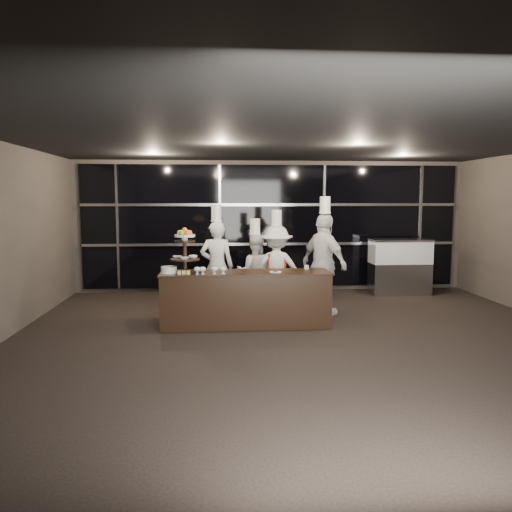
{
  "coord_description": "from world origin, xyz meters",
  "views": [
    {
      "loc": [
        -1.28,
        -6.48,
        2.14
      ],
      "look_at": [
        -0.6,
        2.06,
        1.15
      ],
      "focal_mm": 35.0,
      "sensor_mm": 36.0,
      "label": 1
    }
  ],
  "objects": [
    {
      "name": "window_wall",
      "position": [
        0.0,
        4.94,
        1.5
      ],
      "size": [
        8.6,
        0.1,
        2.8
      ],
      "color": "black",
      "rests_on": "ground"
    },
    {
      "name": "display_case",
      "position": [
        2.81,
        4.3,
        0.69
      ],
      "size": [
        1.32,
        0.58,
        1.24
      ],
      "color": "#A5A5AA",
      "rests_on": "ground"
    },
    {
      "name": "chef_d",
      "position": [
        0.69,
        2.47,
        0.95
      ],
      "size": [
        0.95,
        1.18,
        2.18
      ],
      "color": "silver",
      "rests_on": "ground"
    },
    {
      "name": "pastry_squares",
      "position": [
        -1.81,
        1.59,
        0.95
      ],
      "size": [
        0.2,
        0.13,
        0.05
      ],
      "color": "#E7DC71",
      "rests_on": "buffet_counter"
    },
    {
      "name": "display_stand",
      "position": [
        -1.8,
        1.76,
        1.34
      ],
      "size": [
        0.48,
        0.48,
        0.74
      ],
      "color": "black",
      "rests_on": "buffet_counter"
    },
    {
      "name": "compotes",
      "position": [
        -1.4,
        1.54,
        1.0
      ],
      "size": [
        0.53,
        0.11,
        0.12
      ],
      "color": "silver",
      "rests_on": "buffet_counter"
    },
    {
      "name": "chef_b",
      "position": [
        -0.55,
        2.92,
        0.75
      ],
      "size": [
        0.78,
        0.65,
        1.77
      ],
      "color": "silver",
      "rests_on": "ground"
    },
    {
      "name": "chef_cup",
      "position": [
        0.27,
        2.01,
        0.96
      ],
      "size": [
        0.08,
        0.08,
        0.07
      ],
      "primitive_type": "cylinder",
      "color": "white",
      "rests_on": "buffet_counter"
    },
    {
      "name": "chef_c",
      "position": [
        -0.15,
        2.83,
        0.82
      ],
      "size": [
        1.12,
        0.73,
        1.93
      ],
      "color": "silver",
      "rests_on": "ground"
    },
    {
      "name": "room",
      "position": [
        0.0,
        0.0,
        1.5
      ],
      "size": [
        10.0,
        10.0,
        10.0
      ],
      "color": "black",
      "rests_on": "ground"
    },
    {
      "name": "buffet_counter",
      "position": [
        -0.8,
        1.76,
        0.47
      ],
      "size": [
        2.84,
        0.74,
        0.92
      ],
      "color": "black",
      "rests_on": "ground"
    },
    {
      "name": "layer_cake",
      "position": [
        -2.07,
        1.71,
        0.97
      ],
      "size": [
        0.3,
        0.3,
        0.11
      ],
      "color": "white",
      "rests_on": "buffet_counter"
    },
    {
      "name": "chef_a",
      "position": [
        -1.28,
        2.9,
        0.89
      ],
      "size": [
        0.66,
        0.47,
        2.02
      ],
      "color": "silver",
      "rests_on": "ground"
    },
    {
      "name": "small_plate",
      "position": [
        -0.31,
        1.66,
        0.94
      ],
      "size": [
        0.2,
        0.2,
        0.05
      ],
      "color": "white",
      "rests_on": "buffet_counter"
    }
  ]
}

